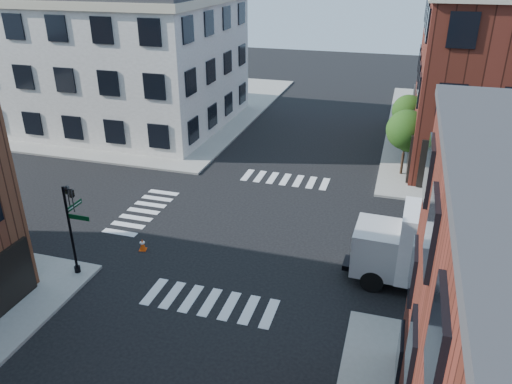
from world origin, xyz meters
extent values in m
plane|color=black|center=(0.00, 0.00, 0.00)|extent=(120.00, 120.00, 0.00)
cube|color=gray|center=(-21.00, 21.00, 0.07)|extent=(30.00, 30.00, 0.15)
cube|color=beige|center=(-19.00, 16.00, 5.50)|extent=(22.00, 16.00, 11.00)
cylinder|color=black|center=(7.50, 10.00, 0.89)|extent=(0.18, 0.18, 1.47)
cylinder|color=black|center=(7.50, 10.00, 1.62)|extent=(0.12, 0.12, 1.47)
sphere|color=#18370F|center=(7.50, 10.00, 3.30)|extent=(2.69, 2.69, 2.69)
sphere|color=#18370F|center=(7.75, 9.90, 2.75)|extent=(1.85, 1.85, 1.85)
cylinder|color=black|center=(7.50, 16.00, 0.81)|extent=(0.18, 0.18, 1.33)
cylinder|color=black|center=(7.50, 16.00, 1.48)|extent=(0.12, 0.12, 1.33)
sphere|color=#18370F|center=(7.50, 16.00, 3.00)|extent=(2.43, 2.43, 2.43)
sphere|color=#18370F|center=(7.75, 15.90, 2.51)|extent=(1.67, 1.67, 1.67)
cylinder|color=black|center=(-6.80, -6.80, 2.30)|extent=(0.12, 0.12, 4.60)
cylinder|color=black|center=(-6.80, -6.80, 0.30)|extent=(0.28, 0.28, 0.30)
cube|color=#053819|center=(-6.25, -6.80, 3.15)|extent=(1.10, 0.03, 0.22)
cube|color=#053819|center=(-6.80, -6.25, 3.40)|extent=(0.03, 1.10, 0.22)
imported|color=black|center=(-6.45, -6.70, 3.90)|extent=(0.22, 0.18, 1.10)
imported|color=black|center=(-6.90, -6.45, 3.90)|extent=(0.18, 0.22, 1.10)
cube|color=silver|center=(10.67, -3.13, 2.19)|extent=(6.14, 2.82, 3.23)
cube|color=maroon|center=(10.62, -4.45, 2.19)|extent=(2.30, 0.12, 0.73)
cube|color=maroon|center=(10.72, -1.80, 2.19)|extent=(2.30, 0.12, 0.73)
cube|color=#B1B0B3|center=(6.71, -2.99, 1.62)|extent=(2.17, 2.58, 2.09)
cube|color=black|center=(5.72, -2.95, 1.98)|extent=(0.17, 1.98, 0.94)
cube|color=black|center=(9.42, -3.08, 0.52)|extent=(8.38, 1.34, 0.26)
cylinder|color=black|center=(6.67, -4.08, 0.52)|extent=(1.06, 0.40, 1.04)
cylinder|color=black|center=(6.75, -1.89, 0.52)|extent=(1.06, 0.40, 1.04)
cylinder|color=black|center=(10.42, -4.22, 0.52)|extent=(1.06, 0.40, 1.04)
cylinder|color=black|center=(10.50, -2.03, 0.52)|extent=(1.06, 0.40, 1.04)
cube|color=#DC4309|center=(-4.92, -3.92, 0.02)|extent=(0.43, 0.43, 0.04)
cone|color=#DC4309|center=(-4.92, -3.92, 0.33)|extent=(0.41, 0.41, 0.66)
cylinder|color=white|center=(-4.92, -3.92, 0.42)|extent=(0.25, 0.25, 0.07)
camera|label=1|loc=(7.01, -23.38, 13.62)|focal=35.00mm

